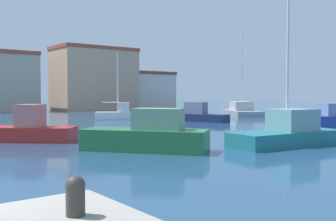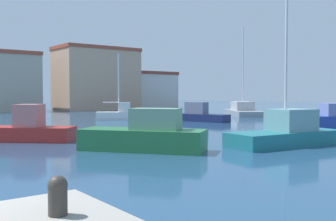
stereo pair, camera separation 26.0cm
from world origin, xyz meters
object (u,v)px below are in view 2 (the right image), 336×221
at_px(motorboat_navy_distant_east, 197,115).
at_px(sailboat_white_near_pier, 120,114).
at_px(mooring_bollard, 58,194).
at_px(sailboat_teal_center_channel, 287,132).
at_px(motorboat_green_distant_north, 145,136).
at_px(motorboat_red_behind_lamppost, 28,129).
at_px(sailboat_grey_inner_mooring, 243,110).

bearing_deg(motorboat_navy_distant_east, sailboat_white_near_pier, 125.97).
distance_m(mooring_bollard, motorboat_navy_distant_east, 30.67).
distance_m(sailboat_teal_center_channel, motorboat_green_distant_north, 6.88).
xyz_separation_m(motorboat_red_behind_lamppost, motorboat_navy_distant_east, (16.71, 5.66, -0.07)).
bearing_deg(sailboat_white_near_pier, motorboat_green_distant_north, -117.55).
relative_size(motorboat_red_behind_lamppost, motorboat_green_distant_north, 0.85).
height_order(mooring_bollard, sailboat_white_near_pier, sailboat_white_near_pier).
height_order(motorboat_red_behind_lamppost, sailboat_teal_center_channel, sailboat_teal_center_channel).
height_order(sailboat_teal_center_channel, sailboat_white_near_pier, sailboat_teal_center_channel).
relative_size(motorboat_red_behind_lamppost, motorboat_navy_distant_east, 0.75).
height_order(mooring_bollard, motorboat_red_behind_lamppost, motorboat_red_behind_lamppost).
bearing_deg(sailboat_white_near_pier, sailboat_teal_center_channel, -98.57).
relative_size(mooring_bollard, sailboat_white_near_pier, 0.08).
distance_m(sailboat_white_near_pier, motorboat_navy_distant_east, 7.40).
bearing_deg(sailboat_white_near_pier, motorboat_red_behind_lamppost, -136.69).
bearing_deg(mooring_bollard, sailboat_grey_inner_mooring, 38.82).
bearing_deg(mooring_bollard, motorboat_navy_distant_east, 45.19).
bearing_deg(sailboat_teal_center_channel, motorboat_navy_distant_east, 63.23).
height_order(mooring_bollard, sailboat_teal_center_channel, sailboat_teal_center_channel).
xyz_separation_m(sailboat_teal_center_channel, sailboat_white_near_pier, (3.14, 20.83, -0.07)).
relative_size(sailboat_teal_center_channel, motorboat_green_distant_north, 1.44).
distance_m(motorboat_green_distant_north, sailboat_white_near_pier, 20.55).
bearing_deg(motorboat_green_distant_north, mooring_bollard, -129.16).
bearing_deg(sailboat_teal_center_channel, mooring_bollard, -153.90).
relative_size(motorboat_green_distant_north, motorboat_navy_distant_east, 0.88).
relative_size(sailboat_grey_inner_mooring, motorboat_red_behind_lamppost, 2.17).
bearing_deg(mooring_bollard, sailboat_teal_center_channel, 26.10).
bearing_deg(motorboat_red_behind_lamppost, mooring_bollard, -106.95).
bearing_deg(motorboat_red_behind_lamppost, sailboat_teal_center_channel, -44.86).
bearing_deg(sailboat_teal_center_channel, sailboat_white_near_pier, 81.43).
height_order(motorboat_green_distant_north, sailboat_white_near_pier, sailboat_white_near_pier).
relative_size(sailboat_teal_center_channel, motorboat_navy_distant_east, 1.26).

